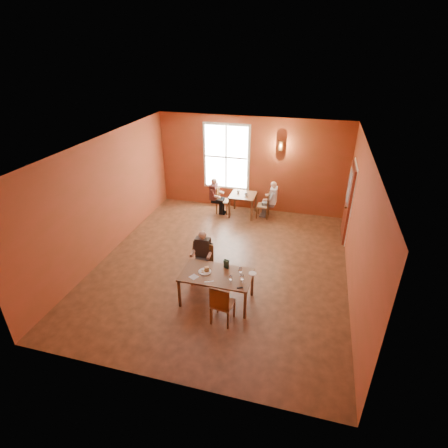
% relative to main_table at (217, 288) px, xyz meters
% --- Properties ---
extents(ground, '(6.00, 7.00, 0.01)m').
position_rel_main_table_xyz_m(ground, '(-0.25, 1.34, -0.34)').
color(ground, brown).
rests_on(ground, ground).
extents(wall_back, '(6.00, 0.04, 3.00)m').
position_rel_main_table_xyz_m(wall_back, '(-0.25, 4.84, 1.16)').
color(wall_back, brown).
rests_on(wall_back, ground).
extents(wall_front, '(6.00, 0.04, 3.00)m').
position_rel_main_table_xyz_m(wall_front, '(-0.25, -2.16, 1.16)').
color(wall_front, brown).
rests_on(wall_front, ground).
extents(wall_left, '(0.04, 7.00, 3.00)m').
position_rel_main_table_xyz_m(wall_left, '(-3.25, 1.34, 1.16)').
color(wall_left, brown).
rests_on(wall_left, ground).
extents(wall_right, '(0.04, 7.00, 3.00)m').
position_rel_main_table_xyz_m(wall_right, '(2.75, 1.34, 1.16)').
color(wall_right, brown).
rests_on(wall_right, ground).
extents(ceiling, '(6.00, 7.00, 0.04)m').
position_rel_main_table_xyz_m(ceiling, '(-0.25, 1.34, 2.66)').
color(ceiling, white).
rests_on(ceiling, wall_back).
extents(window, '(1.36, 0.10, 1.96)m').
position_rel_main_table_xyz_m(window, '(-1.05, 4.79, 1.36)').
color(window, white).
rests_on(window, wall_back).
extents(door, '(0.12, 1.04, 2.10)m').
position_rel_main_table_xyz_m(door, '(2.69, 3.64, 0.71)').
color(door, maroon).
rests_on(door, ground).
extents(wall_sconce, '(0.16, 0.16, 0.28)m').
position_rel_main_table_xyz_m(wall_sconce, '(0.65, 4.74, 1.86)').
color(wall_sconce, brown).
rests_on(wall_sconce, wall_back).
extents(main_table, '(1.47, 0.83, 0.69)m').
position_rel_main_table_xyz_m(main_table, '(0.00, 0.00, 0.00)').
color(main_table, brown).
rests_on(main_table, ground).
extents(chair_diner_main, '(0.38, 0.38, 0.86)m').
position_rel_main_table_xyz_m(chair_diner_main, '(-0.50, 0.65, 0.09)').
color(chair_diner_main, '#3E2314').
rests_on(chair_diner_main, ground).
extents(diner_main, '(0.45, 0.45, 1.12)m').
position_rel_main_table_xyz_m(diner_main, '(-0.50, 0.62, 0.22)').
color(diner_main, '#432B1E').
rests_on(diner_main, ground).
extents(chair_empty, '(0.44, 0.44, 0.90)m').
position_rel_main_table_xyz_m(chair_empty, '(0.28, -0.55, 0.10)').
color(chair_empty, maroon).
rests_on(chair_empty, ground).
extents(plate_food, '(0.32, 0.32, 0.03)m').
position_rel_main_table_xyz_m(plate_food, '(-0.26, 0.01, 0.36)').
color(plate_food, white).
rests_on(plate_food, main_table).
extents(sandwich, '(0.11, 0.11, 0.10)m').
position_rel_main_table_xyz_m(sandwich, '(-0.22, 0.03, 0.39)').
color(sandwich, tan).
rests_on(sandwich, main_table).
extents(goblet_a, '(0.09, 0.09, 0.18)m').
position_rel_main_table_xyz_m(goblet_a, '(0.48, 0.10, 0.44)').
color(goblet_a, white).
rests_on(goblet_a, main_table).
extents(goblet_b, '(0.08, 0.08, 0.18)m').
position_rel_main_table_xyz_m(goblet_b, '(0.57, -0.13, 0.44)').
color(goblet_b, white).
rests_on(goblet_b, main_table).
extents(goblet_c, '(0.09, 0.09, 0.16)m').
position_rel_main_table_xyz_m(goblet_c, '(0.35, -0.19, 0.43)').
color(goblet_c, white).
rests_on(goblet_c, main_table).
extents(menu_stand, '(0.13, 0.09, 0.20)m').
position_rel_main_table_xyz_m(menu_stand, '(0.14, 0.27, 0.44)').
color(menu_stand, '#23402E').
rests_on(menu_stand, main_table).
extents(knife, '(0.18, 0.09, 0.00)m').
position_rel_main_table_xyz_m(knife, '(-0.07, -0.28, 0.35)').
color(knife, silver).
rests_on(knife, main_table).
extents(napkin, '(0.22, 0.22, 0.01)m').
position_rel_main_table_xyz_m(napkin, '(-0.42, -0.21, 0.35)').
color(napkin, white).
rests_on(napkin, main_table).
extents(side_plate, '(0.19, 0.19, 0.01)m').
position_rel_main_table_xyz_m(side_plate, '(0.72, 0.21, 0.35)').
color(side_plate, white).
rests_on(side_plate, main_table).
extents(sunglasses, '(0.12, 0.08, 0.01)m').
position_rel_main_table_xyz_m(sunglasses, '(0.57, -0.32, 0.35)').
color(sunglasses, black).
rests_on(sunglasses, main_table).
extents(second_table, '(0.79, 0.79, 0.69)m').
position_rel_main_table_xyz_m(second_table, '(-0.37, 4.28, 0.00)').
color(second_table, brown).
rests_on(second_table, ground).
extents(chair_diner_white, '(0.36, 0.36, 0.81)m').
position_rel_main_table_xyz_m(chair_diner_white, '(0.28, 4.28, 0.06)').
color(chair_diner_white, '#3E1B0C').
rests_on(chair_diner_white, ground).
extents(diner_white, '(0.46, 0.46, 1.15)m').
position_rel_main_table_xyz_m(diner_white, '(0.31, 4.28, 0.23)').
color(diner_white, white).
rests_on(diner_white, ground).
extents(chair_diner_maroon, '(0.38, 0.38, 0.86)m').
position_rel_main_table_xyz_m(chair_diner_maroon, '(-1.02, 4.28, 0.08)').
color(chair_diner_maroon, brown).
rests_on(chair_diner_maroon, ground).
extents(diner_maroon, '(0.45, 0.45, 1.13)m').
position_rel_main_table_xyz_m(diner_maroon, '(-1.05, 4.28, 0.22)').
color(diner_maroon, '#520F11').
rests_on(diner_maroon, ground).
extents(cup_a, '(0.11, 0.11, 0.08)m').
position_rel_main_table_xyz_m(cup_a, '(-0.25, 4.20, 0.39)').
color(cup_a, silver).
rests_on(cup_a, second_table).
extents(cup_b, '(0.10, 0.10, 0.08)m').
position_rel_main_table_xyz_m(cup_b, '(-0.55, 4.37, 0.39)').
color(cup_b, silver).
rests_on(cup_b, second_table).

